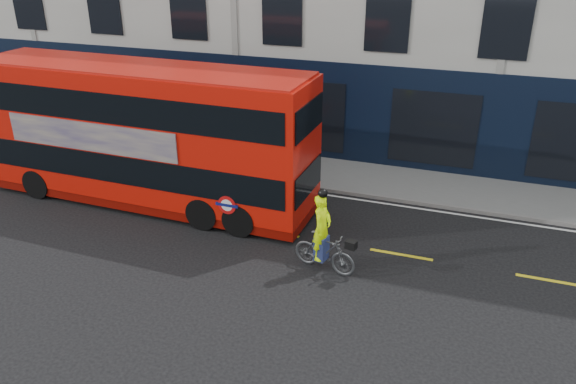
% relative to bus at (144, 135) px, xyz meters
% --- Properties ---
extents(ground, '(120.00, 120.00, 0.00)m').
position_rel_bus_xyz_m(ground, '(0.76, -2.25, -2.39)').
color(ground, black).
rests_on(ground, ground).
extents(pavement, '(60.00, 3.00, 0.12)m').
position_rel_bus_xyz_m(pavement, '(0.76, 4.25, -2.33)').
color(pavement, slate).
rests_on(pavement, ground).
extents(kerb, '(60.00, 0.12, 0.13)m').
position_rel_bus_xyz_m(kerb, '(0.76, 2.75, -2.32)').
color(kerb, slate).
rests_on(kerb, ground).
extents(road_edge_line, '(58.00, 0.10, 0.01)m').
position_rel_bus_xyz_m(road_edge_line, '(0.76, 2.45, -2.39)').
color(road_edge_line, silver).
rests_on(road_edge_line, ground).
extents(lane_dashes, '(58.00, 0.12, 0.01)m').
position_rel_bus_xyz_m(lane_dashes, '(0.76, -0.75, -2.39)').
color(lane_dashes, yellow).
rests_on(lane_dashes, ground).
extents(bus, '(11.62, 2.87, 4.66)m').
position_rel_bus_xyz_m(bus, '(0.00, 0.00, 0.00)').
color(bus, red).
rests_on(bus, ground).
extents(cyclist, '(1.92, 0.92, 2.42)m').
position_rel_bus_xyz_m(cyclist, '(6.85, -2.24, -1.58)').
color(cyclist, '#46494C').
rests_on(cyclist, ground).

